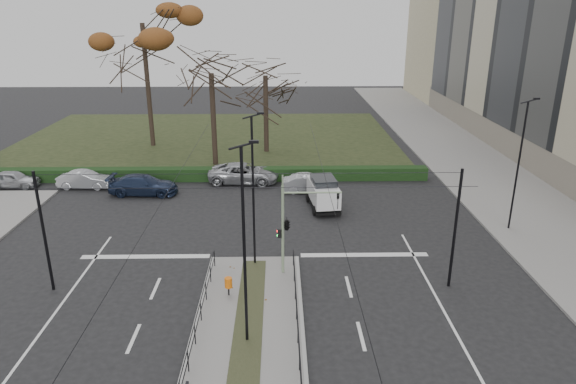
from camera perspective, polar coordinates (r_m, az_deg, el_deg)
name	(u,v)px	position (r m, az deg, el deg)	size (l,w,h in m)	color
ground	(250,310)	(23.73, -4.22, -12.98)	(140.00, 140.00, 0.00)	black
median_island	(247,343)	(21.63, -4.58, -16.41)	(4.40, 15.00, 0.14)	slate
sidewalk_east	(473,165)	(46.88, 19.86, 2.80)	(8.00, 90.00, 0.14)	slate
park	(208,139)	(53.97, -8.86, 5.85)	(38.00, 26.00, 0.10)	black
hedge	(186,174)	(41.11, -11.27, 1.95)	(38.00, 1.00, 1.00)	black
median_railing	(246,326)	(21.03, -4.66, -14.57)	(4.14, 13.24, 0.92)	black
catenary	(250,226)	(23.54, -4.22, -3.81)	(20.00, 34.00, 6.00)	black
traffic_light	(288,223)	(25.27, 0.03, -3.46)	(3.16, 1.81, 4.65)	gray
litter_bin	(228,283)	(24.34, -6.64, -10.00)	(0.35, 0.35, 0.90)	black
streetlamp_median_near	(245,245)	(19.55, -4.84, -5.94)	(0.69, 0.14, 8.30)	black
streetlamp_median_far	(254,190)	(25.77, -3.85, 0.22)	(0.67, 0.14, 8.01)	black
streetlamp_sidewalk	(519,165)	(32.92, 24.26, 2.78)	(0.66, 0.14, 7.94)	black
parked_car_first	(13,179)	(43.91, -28.24, 1.26)	(1.52, 3.78, 1.29)	#9FA1A6
parked_car_second	(85,180)	(41.49, -21.63, 1.29)	(1.38, 3.96, 1.30)	#9FA1A6
parked_car_third	(143,185)	(38.68, -15.78, 0.77)	(2.00, 4.93, 1.43)	#1B263F
parked_car_fourth	(244,173)	(39.89, -4.94, 2.09)	(2.49, 5.41, 1.50)	#9FA1A6
white_van	(323,192)	(34.61, 3.93, 0.01)	(2.19, 4.08, 2.16)	silver
rust_tree	(142,23)	(50.79, -15.90, 17.61)	(9.41, 9.41, 15.04)	black
bare_tree_center	(265,81)	(47.26, -2.52, 12.18)	(7.29, 7.29, 9.30)	black
bare_tree_near	(211,80)	(43.41, -8.50, 12.17)	(7.39, 7.39, 10.23)	black
parked_car_fifth	(310,183)	(37.77, 2.42, 0.97)	(1.38, 3.97, 1.31)	#9FA1A6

